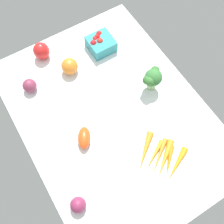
% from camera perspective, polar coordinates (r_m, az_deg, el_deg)
% --- Properties ---
extents(tablecloth, '(1.04, 0.76, 0.02)m').
position_cam_1_polar(tablecloth, '(1.19, -0.00, -0.60)').
color(tablecloth, white).
rests_on(tablecloth, ground).
extents(berry_basket, '(0.12, 0.12, 0.07)m').
position_cam_1_polar(berry_basket, '(1.34, -2.41, 14.15)').
color(berry_basket, teal).
rests_on(berry_basket, tablecloth).
extents(heirloom_tomato_orange, '(0.08, 0.08, 0.08)m').
position_cam_1_polar(heirloom_tomato_orange, '(1.27, -8.88, 9.46)').
color(heirloom_tomato_orange, orange).
rests_on(heirloom_tomato_orange, tablecloth).
extents(red_onion_center, '(0.06, 0.06, 0.06)m').
position_cam_1_polar(red_onion_center, '(1.06, -7.13, -18.76)').
color(red_onion_center, '#7F2849').
rests_on(red_onion_center, tablecloth).
extents(broccoli_head, '(0.08, 0.09, 0.12)m').
position_cam_1_polar(broccoli_head, '(1.19, 8.45, 6.98)').
color(broccoli_head, '#9AC783').
rests_on(broccoli_head, tablecloth).
extents(roma_tomato, '(0.11, 0.09, 0.05)m').
position_cam_1_polar(roma_tomato, '(1.12, -5.86, -5.40)').
color(roma_tomato, '#E44D1B').
rests_on(roma_tomato, tablecloth).
extents(bell_pepper_red, '(0.10, 0.10, 0.09)m').
position_cam_1_polar(bell_pepper_red, '(1.34, -14.59, 12.28)').
color(bell_pepper_red, red).
rests_on(bell_pepper_red, tablecloth).
extents(red_onion_near_basket, '(0.06, 0.06, 0.06)m').
position_cam_1_polar(red_onion_near_basket, '(1.26, -16.90, 5.31)').
color(red_onion_near_basket, '#7E3049').
rests_on(red_onion_near_basket, tablecloth).
extents(carrot_bunch, '(0.22, 0.22, 0.03)m').
position_cam_1_polar(carrot_bunch, '(1.12, 10.27, -9.32)').
color(carrot_bunch, orange).
rests_on(carrot_bunch, tablecloth).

